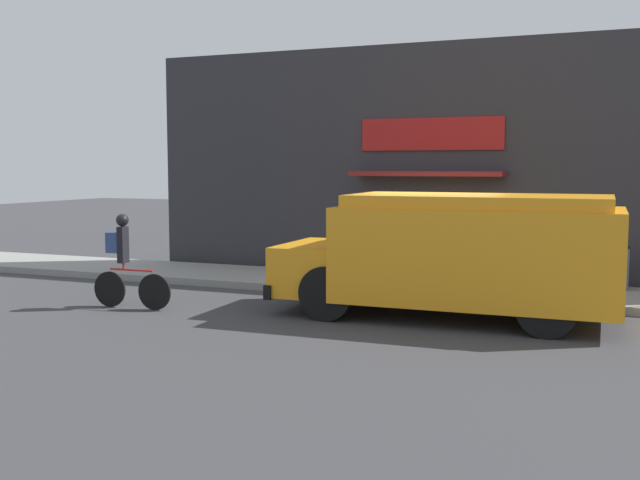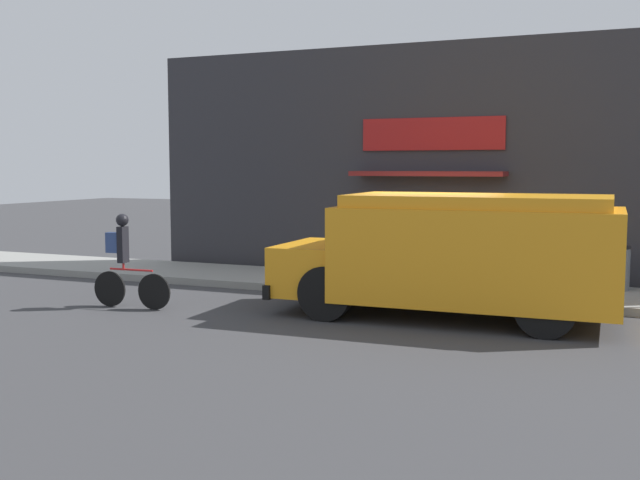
# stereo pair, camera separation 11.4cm
# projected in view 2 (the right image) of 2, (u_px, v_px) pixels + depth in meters

# --- Properties ---
(ground_plane) EXTENTS (70.00, 70.00, 0.00)m
(ground_plane) POSITION_uv_depth(u_px,v_px,m) (427.00, 302.00, 13.81)
(ground_plane) COLOR #38383A
(sidewalk) EXTENTS (28.00, 2.32, 0.15)m
(sidewalk) POSITION_uv_depth(u_px,v_px,m) (442.00, 289.00, 14.87)
(sidewalk) COLOR gray
(sidewalk) RESTS_ON ground_plane
(storefront) EXTENTS (14.59, 0.94, 5.16)m
(storefront) POSITION_uv_depth(u_px,v_px,m) (459.00, 163.00, 15.99)
(storefront) COLOR #2D2D33
(storefront) RESTS_ON ground_plane
(school_bus) EXTENTS (5.62, 2.66, 2.05)m
(school_bus) POSITION_uv_depth(u_px,v_px,m) (458.00, 253.00, 12.23)
(school_bus) COLOR orange
(school_bus) RESTS_ON ground_plane
(cyclist) EXTENTS (1.56, 0.22, 1.67)m
(cyclist) POSITION_uv_depth(u_px,v_px,m) (125.00, 261.00, 13.23)
(cyclist) COLOR black
(cyclist) RESTS_ON ground_plane
(trash_bin) EXTENTS (0.55, 0.55, 0.84)m
(trash_bin) POSITION_uv_depth(u_px,v_px,m) (615.00, 268.00, 14.30)
(trash_bin) COLOR slate
(trash_bin) RESTS_ON sidewalk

